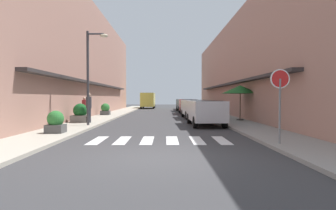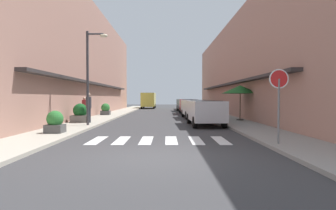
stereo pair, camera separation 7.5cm
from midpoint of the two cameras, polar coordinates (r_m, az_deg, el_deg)
ground_plane at (r=24.57m, az=-1.12°, el=-2.38°), size 91.22×91.22×0.00m
sidewalk_left at (r=25.06m, az=-12.01°, el=-2.20°), size 2.25×58.05×0.12m
sidewalk_right at (r=24.97m, az=9.82°, el=-2.21°), size 2.25×58.05×0.12m
building_row_left at (r=27.18m, az=-19.19°, el=8.19°), size 5.50×39.32×9.75m
building_row_right at (r=26.96m, az=17.09°, el=6.81°), size 5.50×39.32×8.39m
crosswalk at (r=11.24m, az=-1.82°, el=-6.92°), size 5.20×2.20×0.01m
parked_car_near at (r=17.06m, az=7.24°, el=-0.98°), size 1.93×4.22×1.47m
parked_car_mid at (r=23.11m, az=5.19°, el=-0.34°), size 1.97×4.45×1.47m
parked_car_far at (r=29.24m, az=3.99°, el=0.04°), size 1.81×4.39×1.47m
parked_car_distant at (r=34.99m, az=3.24°, el=0.27°), size 1.97×4.54×1.47m
delivery_van at (r=44.32m, az=-3.97°, el=1.14°), size 2.05×5.42×2.37m
round_street_sign at (r=10.29m, az=20.87°, el=3.39°), size 0.65×0.07×2.47m
street_lamp at (r=16.73m, az=-14.91°, el=7.09°), size 1.19×0.28×5.18m
cafe_umbrella at (r=20.29m, az=13.85°, el=2.96°), size 2.48×2.48×2.36m
planter_corner at (r=13.54m, az=-21.29°, el=-3.16°), size 0.74×0.74×0.96m
planter_midblock at (r=18.88m, az=-16.89°, el=-1.64°), size 1.00×1.00×1.16m
planter_far at (r=26.36m, az=-12.25°, el=-0.84°), size 0.78×0.78×1.02m
pedestrian_walking_near at (r=18.37m, az=-15.36°, el=-0.34°), size 0.34×0.34×1.82m
pedestrian_walking_far at (r=20.74m, az=-16.14°, el=-0.55°), size 0.34×0.34×1.57m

